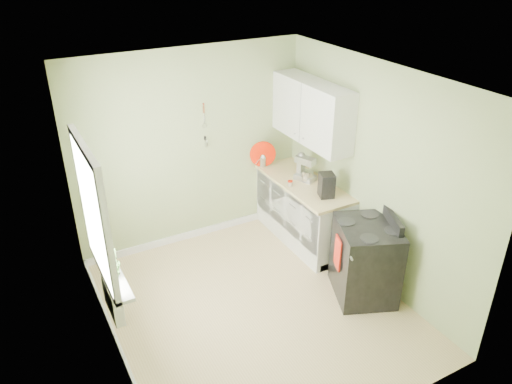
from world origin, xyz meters
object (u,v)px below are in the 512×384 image
stand_mixer (305,169)px  stove (365,260)px  kettle (263,160)px  coffee_maker (326,186)px

stand_mixer → stove: bearing=-92.5°
kettle → coffee_maker: size_ratio=0.59×
stand_mixer → kettle: bearing=114.1°
stove → stand_mixer: (0.06, 1.44, 0.58)m
stand_mixer → kettle: stand_mixer is taller
kettle → coffee_maker: coffee_maker is taller
stove → kettle: 2.17m
kettle → coffee_maker: 1.23m
stove → kettle: size_ratio=5.81×
stove → coffee_maker: 1.06m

